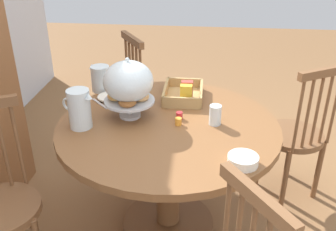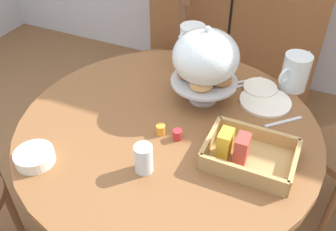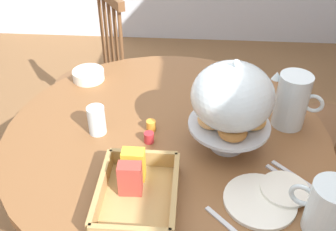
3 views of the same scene
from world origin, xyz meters
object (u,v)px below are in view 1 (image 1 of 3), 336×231
object	(u,v)px
china_plate_small	(110,97)
orange_juice_pitcher	(101,80)
china_plate_large	(124,96)
windsor_chair_far_side	(0,206)
cereal_bowl	(243,160)
pastry_stand_with_dome	(128,84)
milk_pitcher	(80,111)
drinking_glass	(215,115)
cereal_basket	(184,94)
windsor_chair_by_cabinet	(295,137)
dining_table	(168,157)
windsor_chair_facing_door	(118,106)

from	to	relation	value
china_plate_small	orange_juice_pitcher	bearing A→B (deg)	33.75
orange_juice_pitcher	china_plate_large	distance (m)	0.20
windsor_chair_far_side	china_plate_large	size ratio (longest dim) A/B	4.43
china_plate_large	cereal_bowl	distance (m)	0.96
orange_juice_pitcher	cereal_bowl	bearing A→B (deg)	-131.67
pastry_stand_with_dome	orange_juice_pitcher	world-z (taller)	pastry_stand_with_dome
pastry_stand_with_dome	cereal_bowl	xyz separation A→B (m)	(-0.42, -0.60, -0.17)
milk_pitcher	drinking_glass	size ratio (longest dim) A/B	1.92
milk_pitcher	china_plate_large	distance (m)	0.44
milk_pitcher	cereal_basket	distance (m)	0.66
milk_pitcher	china_plate_large	size ratio (longest dim) A/B	0.96
windsor_chair_by_cabinet	drinking_glass	world-z (taller)	windsor_chair_by_cabinet
dining_table	orange_juice_pitcher	bearing A→B (deg)	49.42
windsor_chair_facing_door	milk_pitcher	bearing A→B (deg)	-179.68
dining_table	milk_pitcher	size ratio (longest dim) A/B	5.70
orange_juice_pitcher	windsor_chair_facing_door	bearing A→B (deg)	-1.43
windsor_chair_far_side	orange_juice_pitcher	world-z (taller)	windsor_chair_far_side
windsor_chair_far_side	milk_pitcher	world-z (taller)	windsor_chair_far_side
windsor_chair_by_cabinet	drinking_glass	size ratio (longest dim) A/B	8.86
windsor_chair_by_cabinet	milk_pitcher	bearing A→B (deg)	112.18
windsor_chair_facing_door	orange_juice_pitcher	world-z (taller)	windsor_chair_facing_door
pastry_stand_with_dome	china_plate_large	xyz separation A→B (m)	(0.25, 0.09, -0.19)
windsor_chair_by_cabinet	china_plate_small	distance (m)	1.23
pastry_stand_with_dome	china_plate_large	size ratio (longest dim) A/B	1.56
cereal_basket	china_plate_small	xyz separation A→B (m)	(-0.05, 0.45, -0.02)
china_plate_small	windsor_chair_facing_door	bearing A→B (deg)	8.52
dining_table	windsor_chair_far_side	distance (m)	0.91
cereal_basket	windsor_chair_facing_door	bearing A→B (deg)	49.58
windsor_chair_facing_door	cereal_bowl	bearing A→B (deg)	-143.42
windsor_chair_far_side	milk_pitcher	xyz separation A→B (m)	(0.34, -0.34, 0.38)
milk_pitcher	cereal_basket	size ratio (longest dim) A/B	0.67
china_plate_small	cereal_basket	bearing A→B (deg)	-83.35
dining_table	china_plate_large	distance (m)	0.49
dining_table	windsor_chair_facing_door	world-z (taller)	windsor_chair_facing_door
cereal_basket	milk_pitcher	bearing A→B (deg)	128.14
dining_table	windsor_chair_far_side	bearing A→B (deg)	117.58
dining_table	cereal_bowl	distance (m)	0.56
windsor_chair_by_cabinet	windsor_chair_far_side	xyz separation A→B (m)	(-0.85, 1.60, 0.00)
dining_table	pastry_stand_with_dome	world-z (taller)	pastry_stand_with_dome
china_plate_large	cereal_bowl	size ratio (longest dim) A/B	1.57
pastry_stand_with_dome	dining_table	bearing A→B (deg)	-106.75
pastry_stand_with_dome	milk_pitcher	xyz separation A→B (m)	(-0.15, 0.24, -0.10)
cereal_bowl	windsor_chair_facing_door	bearing A→B (deg)	36.58
china_plate_small	cereal_bowl	distance (m)	0.99
cereal_basket	drinking_glass	bearing A→B (deg)	-148.72
windsor_chair_facing_door	drinking_glass	world-z (taller)	windsor_chair_facing_door
china_plate_large	cereal_bowl	world-z (taller)	cereal_bowl
pastry_stand_with_dome	orange_juice_pitcher	xyz separation A→B (m)	(0.34, 0.25, -0.12)
orange_juice_pitcher	milk_pitcher	bearing A→B (deg)	-178.32
windsor_chair_facing_door	china_plate_small	world-z (taller)	windsor_chair_facing_door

